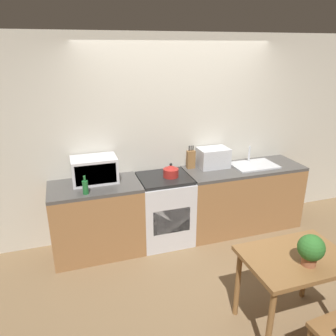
% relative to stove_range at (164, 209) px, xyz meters
% --- Properties ---
extents(ground_plane, '(16.00, 16.00, 0.00)m').
position_rel_stove_range_xyz_m(ground_plane, '(0.27, -0.78, -0.45)').
color(ground_plane, brown).
extents(wall_back, '(10.00, 0.06, 2.60)m').
position_rel_stove_range_xyz_m(wall_back, '(0.27, 0.34, 0.85)').
color(wall_back, beige).
rests_on(wall_back, ground_plane).
extents(counter_left_run, '(1.07, 0.62, 0.90)m').
position_rel_stove_range_xyz_m(counter_left_run, '(-0.86, 0.00, 0.00)').
color(counter_left_run, olive).
rests_on(counter_left_run, ground_plane).
extents(counter_right_run, '(1.62, 0.62, 0.90)m').
position_rel_stove_range_xyz_m(counter_right_run, '(1.14, 0.00, 0.00)').
color(counter_right_run, olive).
rests_on(counter_right_run, ground_plane).
extents(stove_range, '(0.65, 0.62, 0.90)m').
position_rel_stove_range_xyz_m(stove_range, '(0.00, 0.00, 0.00)').
color(stove_range, silver).
rests_on(stove_range, ground_plane).
extents(kettle, '(0.19, 0.19, 0.18)m').
position_rel_stove_range_xyz_m(kettle, '(0.08, -0.02, 0.53)').
color(kettle, maroon).
rests_on(kettle, stove_range).
extents(microwave, '(0.53, 0.35, 0.30)m').
position_rel_stove_range_xyz_m(microwave, '(-0.84, 0.11, 0.60)').
color(microwave, silver).
rests_on(microwave, counter_left_run).
extents(bottle, '(0.06, 0.06, 0.21)m').
position_rel_stove_range_xyz_m(bottle, '(-0.98, -0.21, 0.53)').
color(bottle, '#1E662D').
rests_on(bottle, counter_left_run).
extents(knife_block, '(0.11, 0.07, 0.31)m').
position_rel_stove_range_xyz_m(knife_block, '(0.43, 0.19, 0.58)').
color(knife_block, brown).
rests_on(knife_block, counter_right_run).
extents(toaster_oven, '(0.40, 0.29, 0.26)m').
position_rel_stove_range_xyz_m(toaster_oven, '(0.74, 0.15, 0.58)').
color(toaster_oven, silver).
rests_on(toaster_oven, counter_right_run).
extents(sink_basin, '(0.60, 0.41, 0.24)m').
position_rel_stove_range_xyz_m(sink_basin, '(1.29, 0.01, 0.47)').
color(sink_basin, silver).
rests_on(sink_basin, counter_right_run).
extents(dining_table, '(0.90, 0.63, 0.75)m').
position_rel_stove_range_xyz_m(dining_table, '(0.65, -1.72, 0.19)').
color(dining_table, brown).
rests_on(dining_table, ground_plane).
extents(potted_plant, '(0.22, 0.22, 0.27)m').
position_rel_stove_range_xyz_m(potted_plant, '(0.67, -1.85, 0.45)').
color(potted_plant, '#9E5B3D').
rests_on(potted_plant, dining_table).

